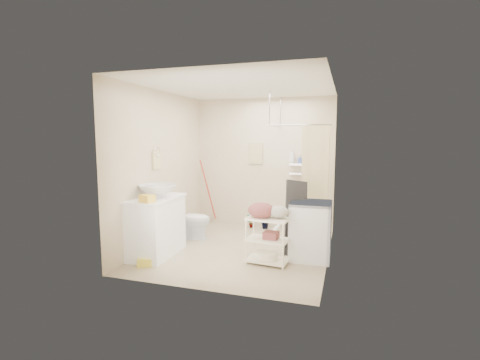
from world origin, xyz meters
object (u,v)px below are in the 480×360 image
object	(u,v)px
washing_machine	(311,230)
toilet	(191,219)
vanity	(156,226)
laundry_rack	(268,236)

from	to	relation	value
washing_machine	toilet	bearing A→B (deg)	167.76
toilet	washing_machine	size ratio (longest dim) A/B	0.82
vanity	laundry_rack	world-z (taller)	vanity
toilet	laundry_rack	xyz separation A→B (m)	(1.61, -0.84, 0.05)
vanity	laundry_rack	bearing A→B (deg)	2.93
toilet	laundry_rack	world-z (taller)	laundry_rack
washing_machine	laundry_rack	distance (m)	0.70
vanity	laundry_rack	size ratio (longest dim) A/B	1.27
vanity	toilet	xyz separation A→B (m)	(0.12, 0.98, -0.10)
toilet	washing_machine	bearing A→B (deg)	-104.95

